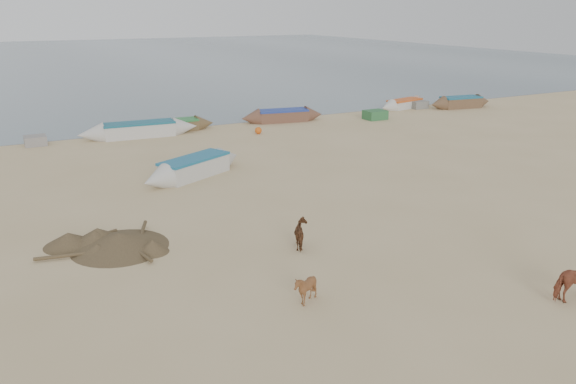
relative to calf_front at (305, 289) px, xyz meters
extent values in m
plane|color=tan|center=(2.67, 2.12, -0.45)|extent=(140.00, 140.00, 0.00)
plane|color=slate|center=(2.67, 84.12, -0.44)|extent=(160.00, 160.00, 0.00)
imported|color=brown|center=(0.00, 0.00, 0.00)|extent=(0.96, 0.89, 0.89)
imported|color=#55311B|center=(1.79, 3.35, 0.01)|extent=(0.81, 0.93, 0.92)
cone|color=brown|center=(-3.66, 6.16, -0.20)|extent=(3.52, 3.52, 0.50)
sphere|color=#C75212|center=(7.92, 20.28, -0.23)|extent=(0.44, 0.44, 0.44)
cube|color=gray|center=(-4.93, 23.44, -0.17)|extent=(1.20, 1.10, 0.56)
cube|color=#2D6437|center=(17.48, 20.93, -0.13)|extent=(1.50, 1.20, 0.64)
cube|color=slate|center=(23.35, 23.24, -0.15)|extent=(1.30, 1.20, 0.60)
camera|label=1|loc=(-6.66, -11.76, 7.16)|focal=35.00mm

